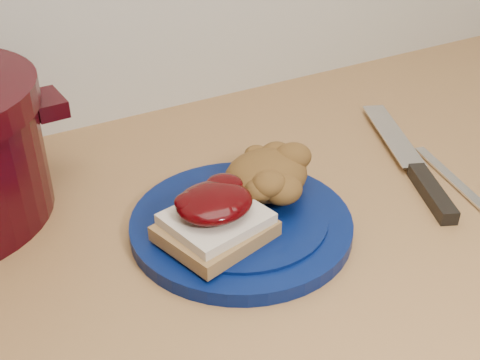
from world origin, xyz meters
TOP-DOWN VIEW (x-y plane):
  - plate at (-0.05, 1.48)m, footprint 0.27×0.27m
  - sandwich at (-0.09, 1.46)m, footprint 0.12×0.11m
  - stuffing_mound at (-0.00, 1.50)m, footprint 0.11×0.10m
  - chef_knife at (0.19, 1.45)m, footprint 0.14×0.28m
  - butter_knife at (0.22, 1.43)m, footprint 0.05×0.17m

SIDE VIEW (x-z plane):
  - butter_knife at x=0.22m, z-range 0.90..0.90m
  - plate at x=-0.05m, z-range 0.90..0.92m
  - chef_knife at x=0.19m, z-range 0.90..0.92m
  - sandwich at x=-0.09m, z-range 0.92..0.97m
  - stuffing_mound at x=0.00m, z-range 0.92..0.97m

